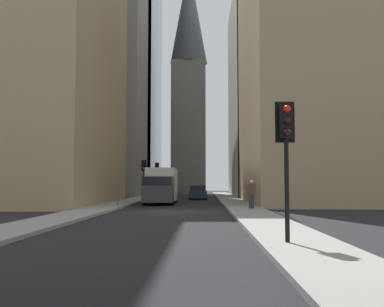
% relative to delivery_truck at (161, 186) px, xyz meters
% --- Properties ---
extents(ground_plane, '(135.00, 135.00, 0.00)m').
position_rel_delivery_truck_xyz_m(ground_plane, '(-9.26, -1.40, -1.46)').
color(ground_plane, black).
extents(sidewalk_right, '(90.00, 2.20, 0.14)m').
position_rel_delivery_truck_xyz_m(sidewalk_right, '(-9.26, 3.10, -1.39)').
color(sidewalk_right, gray).
rests_on(sidewalk_right, ground_plane).
extents(sidewalk_left, '(90.00, 2.20, 0.14)m').
position_rel_delivery_truck_xyz_m(sidewalk_left, '(-9.26, -5.90, -1.39)').
color(sidewalk_left, gray).
rests_on(sidewalk_left, ground_plane).
extents(building_left_far, '(19.05, 10.00, 24.83)m').
position_rel_delivery_truck_xyz_m(building_left_far, '(19.71, -12.00, 10.95)').
color(building_left_far, beige).
rests_on(building_left_far, ground_plane).
extents(building_left_midfar, '(18.34, 10.00, 24.41)m').
position_rel_delivery_truck_xyz_m(building_left_midfar, '(2.36, -12.00, 10.75)').
color(building_left_midfar, '#9E8966').
rests_on(building_left_midfar, ground_plane).
extents(building_right_far, '(13.30, 10.50, 32.69)m').
position_rel_delivery_truck_xyz_m(building_right_far, '(21.00, 9.20, 14.90)').
color(building_right_far, gray).
rests_on(building_right_far, ground_plane).
extents(building_right_midfar, '(17.04, 10.50, 32.02)m').
position_rel_delivery_truck_xyz_m(building_right_midfar, '(-0.90, 9.20, 14.56)').
color(building_right_midfar, '#9E8966').
rests_on(building_right_midfar, ground_plane).
extents(glass_tower_distant, '(19.74, 14.00, 55.74)m').
position_rel_delivery_truck_xyz_m(glass_tower_distant, '(33.88, 11.20, 26.41)').
color(glass_tower_distant, '#8CA8B7').
rests_on(glass_tower_distant, ground_plane).
extents(church_spire, '(5.52, 5.52, 35.12)m').
position_rel_delivery_truck_xyz_m(church_spire, '(30.27, -1.18, 16.93)').
color(church_spire, gray).
rests_on(church_spire, ground_plane).
extents(delivery_truck, '(6.46, 2.25, 2.84)m').
position_rel_delivery_truck_xyz_m(delivery_truck, '(0.00, 0.00, 0.00)').
color(delivery_truck, silver).
rests_on(delivery_truck, ground_plane).
extents(sedan_navy, '(4.30, 1.78, 1.42)m').
position_rel_delivery_truck_xyz_m(sedan_navy, '(10.38, -2.80, -0.80)').
color(sedan_navy, navy).
rests_on(sedan_navy, ground_plane).
extents(traffic_light_foreground, '(0.43, 0.52, 3.70)m').
position_rel_delivery_truck_xyz_m(traffic_light_foreground, '(-23.24, -5.53, 1.40)').
color(traffic_light_foreground, black).
rests_on(traffic_light_foreground, sidewalk_left).
extents(traffic_light_midblock, '(0.43, 0.52, 3.81)m').
position_rel_delivery_truck_xyz_m(traffic_light_midblock, '(8.77, 2.59, 1.48)').
color(traffic_light_midblock, black).
rests_on(traffic_light_midblock, sidewalk_right).
extents(traffic_light_far_junction, '(0.43, 0.52, 4.05)m').
position_rel_delivery_truck_xyz_m(traffic_light_far_junction, '(19.51, 2.42, 1.66)').
color(traffic_light_far_junction, black).
rests_on(traffic_light_far_junction, sidewalk_right).
extents(pedestrian, '(0.26, 0.44, 1.72)m').
position_rel_delivery_truck_xyz_m(pedestrian, '(-8.30, -6.23, -0.39)').
color(pedestrian, '#33333D').
rests_on(pedestrian, sidewalk_left).
extents(discarded_bottle, '(0.07, 0.07, 0.27)m').
position_rel_delivery_truck_xyz_m(discarded_bottle, '(-5.13, 2.46, -1.21)').
color(discarded_bottle, '#236033').
rests_on(discarded_bottle, sidewalk_right).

